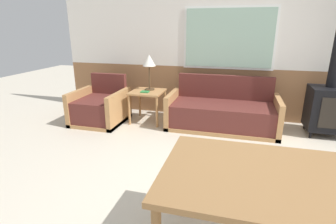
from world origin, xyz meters
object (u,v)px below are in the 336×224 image
at_px(table_lamp, 149,62).
at_px(dining_table, 287,187).
at_px(couch, 222,113).
at_px(wood_stove, 330,96).
at_px(armchair, 100,108).
at_px(side_table, 147,96).

distance_m(table_lamp, dining_table, 3.35).
relative_size(couch, wood_stove, 0.72).
height_order(armchair, wood_stove, wood_stove).
xyz_separation_m(couch, table_lamp, (-1.30, 0.08, 0.79)).
relative_size(side_table, dining_table, 0.35).
bearing_deg(couch, dining_table, -78.00).
xyz_separation_m(dining_table, wood_stove, (1.02, 2.79, -0.03)).
distance_m(table_lamp, wood_stove, 2.91).
distance_m(couch, table_lamp, 1.52).
height_order(table_lamp, wood_stove, wood_stove).
height_order(couch, armchair, couch).
distance_m(couch, dining_table, 2.76).
relative_size(side_table, wood_stove, 0.22).
bearing_deg(couch, table_lamp, 176.27).
bearing_deg(armchair, couch, 4.72).
height_order(couch, table_lamp, table_lamp).
bearing_deg(dining_table, couch, 102.00).
bearing_deg(dining_table, table_lamp, 124.12).
bearing_deg(dining_table, side_table, 125.24).
bearing_deg(side_table, couch, 0.58).
relative_size(armchair, wood_stove, 0.35).
relative_size(couch, armchair, 2.04).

